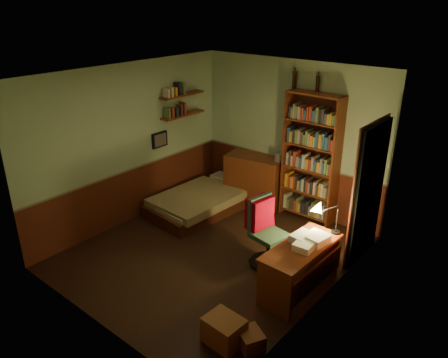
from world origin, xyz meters
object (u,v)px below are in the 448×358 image
Objects in this scene: bed at (204,194)px; cardboard_box_a at (224,331)px; dresser at (255,180)px; desk_lamp at (338,212)px; mini_stereo at (284,157)px; office_chair at (269,230)px; bookshelf at (311,159)px; desk at (300,268)px; cardboard_box_b at (251,340)px.

bed is 3.27m from cardboard_box_a.
dresser is 2.50m from desk_lamp.
mini_stereo is at bearing 112.55° from cardboard_box_a.
office_chair reaches higher than bed.
desk is at bearing -59.68° from bookshelf.
dresser is at bearing -172.21° from bookshelf.
desk is 1.35m from cardboard_box_a.
dresser is 1.68× the size of desk_lamp.
cardboard_box_b is (1.05, -3.03, -0.97)m from bookshelf.
cardboard_box_a is at bearing -63.19° from office_chair.
bed is 7.50× the size of mini_stereo.
bookshelf is at bearing 110.33° from office_chair.
office_chair is (-0.80, -0.35, -0.40)m from desk_lamp.
desk reaches higher than cardboard_box_a.
bookshelf is (1.05, 0.08, 0.62)m from dresser.
mini_stereo reaches higher than desk.
cardboard_box_a is (0.48, -1.56, -0.41)m from office_chair.
mini_stereo is (0.51, 0.13, 0.52)m from dresser.
dresser is at bearing 138.69° from desk_lamp.
bed is at bearing -147.55° from bookshelf.
office_chair reaches higher than cardboard_box_b.
desk_lamp reaches higher than office_chair.
dresser reaches higher than cardboard_box_a.
office_chair is at bearing -58.01° from dresser.
mini_stereo is 2.09m from desk_lamp.
desk_lamp is (2.67, -0.37, 0.67)m from bed.
mini_stereo is at bearing 4.12° from dresser.
cardboard_box_a is at bearing -72.86° from bookshelf.
cardboard_box_b is at bearing -33.84° from bed.
bed reaches higher than cardboard_box_b.
mini_stereo is 3.55m from cardboard_box_a.
cardboard_box_a is (2.35, -2.27, -0.13)m from bed.
bookshelf reaches higher than mini_stereo.
desk_lamp is at bearing 88.39° from cardboard_box_b.
desk_lamp reaches higher than cardboard_box_b.
mini_stereo is 0.88× the size of cardboard_box_b.
desk is (1.98, -1.74, -0.12)m from dresser.
bed is 1.71× the size of office_chair.
desk is (2.50, -0.94, 0.04)m from bed.
bed is at bearing -133.08° from dresser.
desk_lamp is at bearing -2.35° from bed.
office_chair is (0.84, -1.63, -0.41)m from mini_stereo.
desk_lamp is (0.17, 0.57, 0.63)m from desk.
mini_stereo is 0.23× the size of office_chair.
desk_lamp is 0.96m from office_chair.
cardboard_box_a is (1.83, -3.07, -0.29)m from dresser.
mini_stereo is (1.03, 0.92, 0.68)m from bed.
desk is at bearing -10.08° from office_chair.
bed is 3.19× the size of desk_lamp.
office_chair is at bearing -83.50° from mini_stereo.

